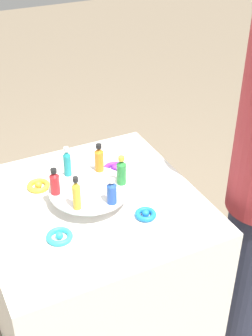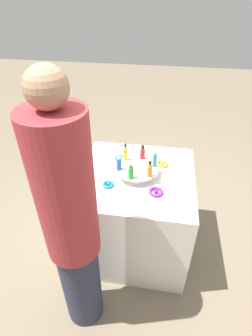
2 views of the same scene
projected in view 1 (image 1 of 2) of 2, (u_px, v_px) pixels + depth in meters
ground_plane at (97, 328)px, 2.29m from camera, size 12.00×12.00×0.00m
party_table at (94, 271)px, 2.07m from camera, size 0.85×0.85×0.78m
display_stand at (89, 193)px, 1.84m from camera, size 0.32×0.32×0.07m
bottle_teal at (67, 162)px, 1.87m from camera, size 0.03×0.03×0.13m
bottle_red at (55, 182)px, 1.77m from camera, size 0.04×0.04×0.11m
bottle_gold at (77, 194)px, 1.69m from camera, size 0.03×0.03×0.14m
bottle_blue at (112, 192)px, 1.72m from camera, size 0.04×0.04×0.11m
bottle_green at (121, 171)px, 1.82m from camera, size 0.04×0.04×0.12m
bottle_orange at (99, 159)px, 1.90m from camera, size 0.04×0.04×0.12m
ribbon_bow_teal at (59, 236)px, 1.67m from camera, size 0.10×0.10×0.03m
ribbon_bow_blue at (146, 214)px, 1.78m from camera, size 0.08×0.08×0.03m
ribbon_bow_purple at (115, 169)px, 2.04m from camera, size 0.10×0.10×0.03m
ribbon_bow_gold at (38, 185)px, 1.93m from camera, size 0.09×0.09×0.03m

